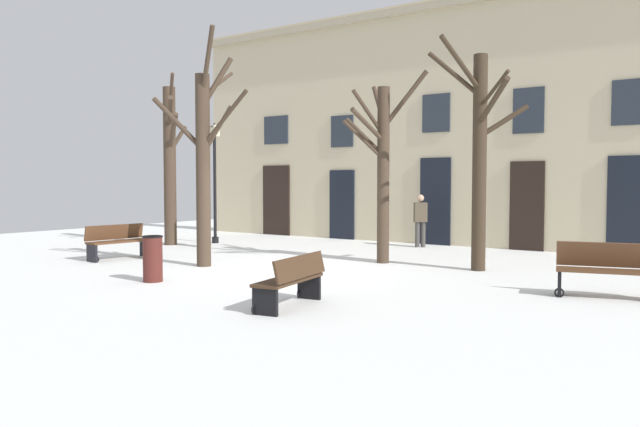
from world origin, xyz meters
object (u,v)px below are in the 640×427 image
at_px(tree_near_facade, 382,165).
at_px(person_by_shop_door, 420,218).
at_px(tree_center, 479,152).
at_px(bench_far_corner, 118,241).
at_px(tree_foreground, 170,161).
at_px(streetlamp, 215,170).
at_px(person_crossing_plaza, 204,214).
at_px(bench_near_lamp, 292,280).
at_px(bench_back_to_back_left, 609,270).
at_px(litter_bin, 153,258).
at_px(tree_right_of_center, 204,159).

bearing_deg(tree_near_facade, person_by_shop_door, 102.78).
bearing_deg(tree_center, bench_far_corner, -158.41).
bearing_deg(tree_foreground, bench_far_corner, -62.50).
xyz_separation_m(tree_center, streetlamp, (-9.38, 1.22, -0.27)).
bearing_deg(streetlamp, tree_foreground, -119.22).
height_order(tree_center, person_crossing_plaza, tree_center).
bearing_deg(bench_near_lamp, tree_center, 161.28).
xyz_separation_m(bench_back_to_back_left, bench_near_lamp, (-3.97, -3.77, -0.06)).
bearing_deg(litter_bin, bench_far_corner, 152.14).
xyz_separation_m(tree_center, bench_far_corner, (-8.38, -3.31, -2.19)).
bearing_deg(bench_near_lamp, bench_back_to_back_left, 123.84).
distance_m(streetlamp, bench_back_to_back_left, 12.97).
xyz_separation_m(tree_near_facade, litter_bin, (-2.29, -5.19, -1.95)).
bearing_deg(bench_back_to_back_left, bench_far_corner, 172.76).
bearing_deg(bench_far_corner, tree_center, -62.66).
relative_size(bench_back_to_back_left, bench_far_corner, 1.04).
bearing_deg(tree_near_facade, tree_foreground, 179.89).
relative_size(litter_bin, bench_far_corner, 0.54).
bearing_deg(tree_near_facade, bench_back_to_back_left, -18.55).
height_order(tree_foreground, tree_center, tree_foreground).
bearing_deg(streetlamp, litter_bin, -54.27).
height_order(streetlamp, person_by_shop_door, streetlamp).
bearing_deg(streetlamp, bench_far_corner, -77.50).
height_order(tree_right_of_center, tree_center, tree_right_of_center).
distance_m(tree_foreground, litter_bin, 7.77).
relative_size(tree_foreground, streetlamp, 1.35).
distance_m(bench_far_corner, bench_near_lamp, 7.83).
relative_size(bench_far_corner, person_crossing_plaza, 0.94).
xyz_separation_m(tree_foreground, litter_bin, (5.35, -5.20, -2.18)).
distance_m(tree_center, litter_bin, 7.39).
distance_m(tree_right_of_center, bench_back_to_back_left, 8.94).
distance_m(tree_near_facade, bench_near_lamp, 6.15).
height_order(litter_bin, person_crossing_plaza, person_crossing_plaza).
relative_size(litter_bin, person_by_shop_door, 0.57).
bearing_deg(tree_foreground, bench_near_lamp, -31.51).
height_order(tree_foreground, tree_near_facade, tree_foreground).
xyz_separation_m(tree_center, bench_back_to_back_left, (3.06, -1.90, -2.16)).
relative_size(bench_back_to_back_left, person_by_shop_door, 1.11).
relative_size(tree_near_facade, bench_far_corner, 2.72).
bearing_deg(person_by_shop_door, tree_right_of_center, 31.07).
bearing_deg(tree_near_facade, bench_near_lamp, -74.65).
bearing_deg(litter_bin, tree_near_facade, 66.16).
height_order(tree_near_facade, person_crossing_plaza, tree_near_facade).
bearing_deg(person_crossing_plaza, bench_back_to_back_left, -65.76).
distance_m(tree_right_of_center, tree_foreground, 5.39).
xyz_separation_m(litter_bin, bench_far_corner, (-3.64, 1.92, -0.01)).
distance_m(litter_bin, bench_near_lamp, 3.86).
distance_m(streetlamp, person_crossing_plaza, 1.87).
distance_m(tree_center, person_crossing_plaza, 8.89).
relative_size(tree_right_of_center, bench_far_corner, 3.19).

